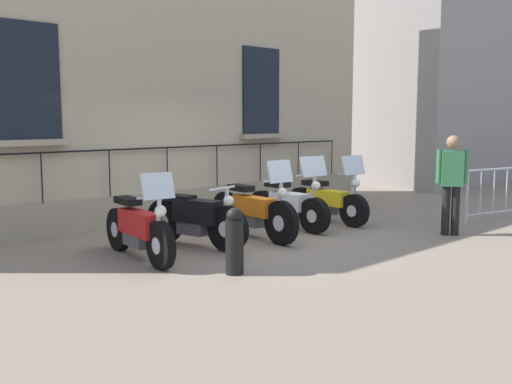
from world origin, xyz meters
name	(u,v)px	position (x,y,z in m)	size (l,w,h in m)	color
ground_plane	(249,238)	(0.00, 0.00, 0.00)	(60.00, 60.00, 0.00)	gray
building_facade	(154,66)	(-2.79, 0.00, 3.04)	(0.82, 12.09, 6.27)	tan
motorcycle_red	(139,230)	(0.07, -2.19, 0.44)	(2.07, 0.61, 1.30)	black
motorcycle_black	(196,219)	(-0.03, -1.10, 0.45)	(1.94, 0.73, 0.98)	black
motorcycle_orange	(253,212)	(0.08, 0.03, 0.45)	(2.21, 0.58, 1.36)	black
motorcycle_white	(289,206)	(-0.10, 1.09, 0.43)	(2.00, 0.72, 1.36)	black
motorcycle_yellow	(327,201)	(-0.05, 2.12, 0.41)	(2.03, 0.67, 1.34)	black
crowd_barrier	(500,191)	(2.10, 4.92, 0.56)	(0.50, 1.92, 1.05)	#B7B7BF
bollard	(235,241)	(1.60, -1.71, 0.44)	(0.24, 0.24, 0.87)	black
pedestrian_standing	(452,179)	(2.23, 2.70, 0.98)	(0.45, 0.39, 1.73)	black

